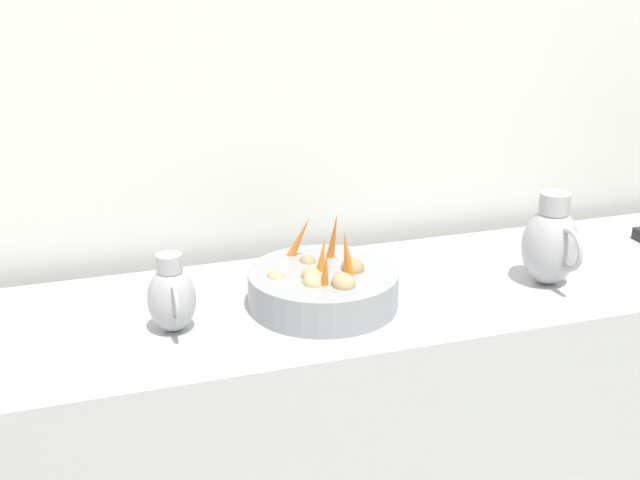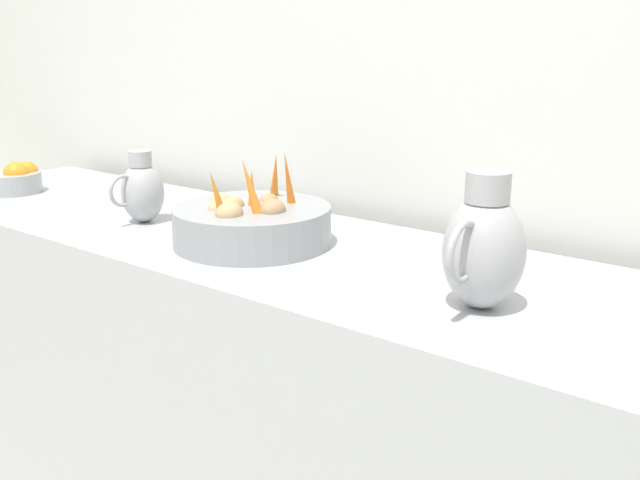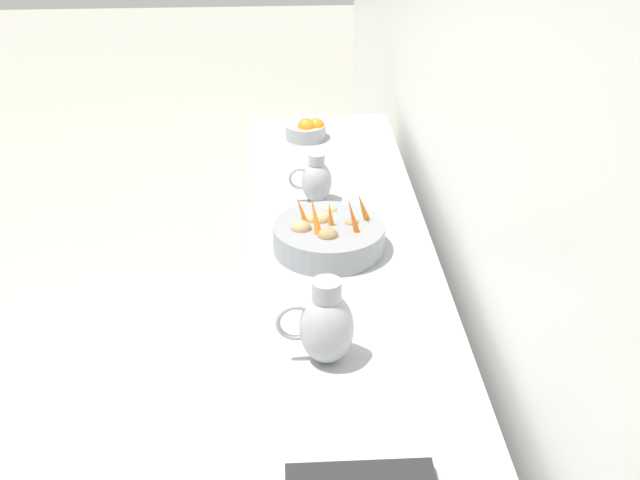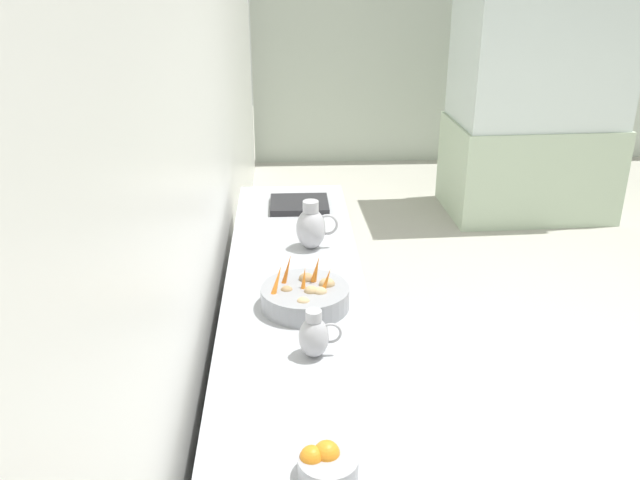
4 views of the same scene
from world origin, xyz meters
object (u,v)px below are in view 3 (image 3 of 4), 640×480
at_px(orange_bowl, 307,130).
at_px(metal_pitcher_tall, 326,325).
at_px(vegetable_colander, 329,237).
at_px(metal_pitcher_short, 316,180).

distance_m(orange_bowl, metal_pitcher_tall, 1.64).
height_order(vegetable_colander, orange_bowl, vegetable_colander).
bearing_deg(orange_bowl, metal_pitcher_short, 90.51).
relative_size(vegetable_colander, metal_pitcher_short, 1.97).
distance_m(vegetable_colander, metal_pitcher_short, 0.38).
bearing_deg(orange_bowl, metal_pitcher_tall, 89.20).
distance_m(vegetable_colander, metal_pitcher_tall, 0.62).
relative_size(orange_bowl, metal_pitcher_tall, 0.70).
bearing_deg(metal_pitcher_tall, orange_bowl, -90.80).
distance_m(orange_bowl, metal_pitcher_short, 0.64).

